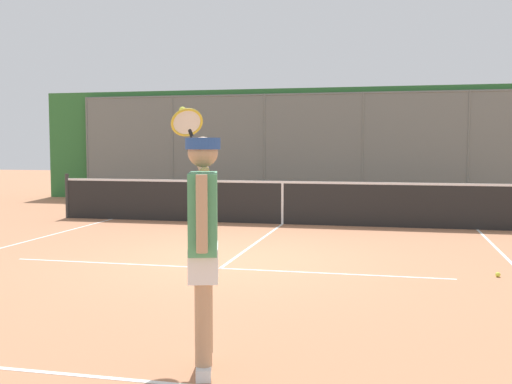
# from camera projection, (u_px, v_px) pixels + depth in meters

# --- Properties ---
(ground_plane) EXTENTS (60.00, 60.00, 0.00)m
(ground_plane) POSITION_uv_depth(u_px,v_px,m) (232.00, 260.00, 9.19)
(ground_plane) COLOR #B27551
(court_line_markings) EXTENTS (8.28, 9.10, 0.01)m
(court_line_markings) POSITION_uv_depth(u_px,v_px,m) (213.00, 273.00, 8.22)
(court_line_markings) COLOR white
(court_line_markings) RESTS_ON ground
(fence_backdrop) EXTENTS (17.97, 1.37, 3.51)m
(fence_backdrop) POSITION_uv_depth(u_px,v_px,m) (315.00, 146.00, 18.88)
(fence_backdrop) COLOR slate
(fence_backdrop) RESTS_ON ground
(tennis_net) EXTENTS (10.64, 0.09, 1.07)m
(tennis_net) POSITION_uv_depth(u_px,v_px,m) (283.00, 202.00, 13.36)
(tennis_net) COLOR #2D2D2D
(tennis_net) RESTS_ON ground
(tennis_player) EXTENTS (0.76, 1.35, 2.10)m
(tennis_player) POSITION_uv_depth(u_px,v_px,m) (203.00, 232.00, 4.62)
(tennis_player) COLOR silver
(tennis_player) RESTS_ON ground
(tennis_ball_by_sideline) EXTENTS (0.07, 0.07, 0.07)m
(tennis_ball_by_sideline) POSITION_uv_depth(u_px,v_px,m) (498.00, 275.00, 7.99)
(tennis_ball_by_sideline) COLOR #D6E042
(tennis_ball_by_sideline) RESTS_ON ground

